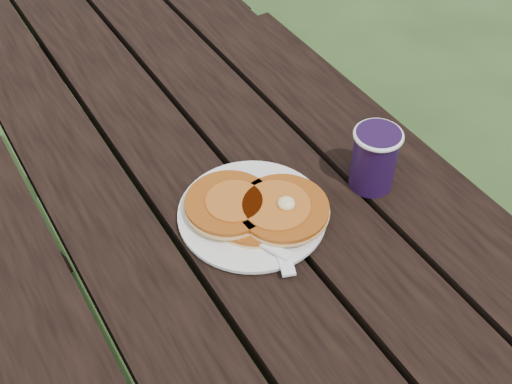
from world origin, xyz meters
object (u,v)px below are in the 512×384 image
picnic_table (221,338)px  pancake_stack (258,208)px  coffee_cup (375,156)px  plate (252,214)px

picnic_table → pancake_stack: 0.41m
pancake_stack → coffee_cup: 0.21m
pancake_stack → coffee_cup: coffee_cup is taller
plate → coffee_cup: 0.22m
picnic_table → coffee_cup: 0.52m
plate → pancake_stack: pancake_stack is taller
picnic_table → pancake_stack: (0.05, -0.05, 0.41)m
picnic_table → coffee_cup: size_ratio=16.49×
plate → coffee_cup: size_ratio=2.09×
plate → pancake_stack: 0.02m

